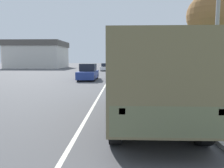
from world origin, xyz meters
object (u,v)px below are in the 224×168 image
car_nearest_ahead (88,73)px  car_second_ahead (124,70)px  military_truck (147,75)px  car_fourth_ahead (123,65)px  lamp_post (212,10)px  car_third_ahead (106,67)px  pickup_truck (214,78)px  car_farthest_ahead (111,65)px

car_nearest_ahead → car_second_ahead: 9.41m
military_truck → car_fourth_ahead: military_truck is taller
car_second_ahead → lamp_post: bearing=-83.1°
car_second_ahead → car_fourth_ahead: 18.26m
car_second_ahead → car_fourth_ahead: car_fourth_ahead is taller
military_truck → car_third_ahead: bearing=96.1°
car_third_ahead → pickup_truck: size_ratio=0.86×
car_farthest_ahead → car_nearest_ahead: bearing=-90.9°
car_second_ahead → pickup_truck: size_ratio=0.77×
car_farthest_ahead → lamp_post: lamp_post is taller
car_third_ahead → car_farthest_ahead: (-0.07, 21.98, -0.01)m
car_farthest_ahead → lamp_post: bearing=-83.7°
car_fourth_ahead → lamp_post: (2.73, -40.98, 3.14)m
car_nearest_ahead → car_third_ahead: 18.69m
military_truck → car_second_ahead: (-0.39, 23.36, -0.93)m
military_truck → car_fourth_ahead: bearing=90.5°
car_third_ahead → pickup_truck: 28.16m
car_second_ahead → car_fourth_ahead: (0.01, 18.26, 0.12)m
military_truck → car_second_ahead: size_ratio=1.82×
military_truck → car_fourth_ahead: 41.63m
car_third_ahead → car_farthest_ahead: 21.98m
car_fourth_ahead → lamp_post: bearing=-86.2°
military_truck → pickup_truck: (5.14, 6.71, -0.69)m
car_fourth_ahead → pickup_truck: bearing=-81.0°
car_fourth_ahead → military_truck: bearing=-89.5°
military_truck → car_farthest_ahead: military_truck is taller
car_third_ahead → car_fourth_ahead: (3.22, 8.15, 0.12)m
military_truck → car_second_ahead: bearing=91.0°
car_third_ahead → pickup_truck: (8.74, -26.76, 0.24)m
car_nearest_ahead → car_second_ahead: (3.88, 8.57, -0.10)m
pickup_truck → lamp_post: bearing=-114.7°
car_fourth_ahead → car_nearest_ahead: bearing=-98.3°
military_truck → lamp_post: bearing=15.1°
military_truck → lamp_post: (2.36, 0.64, 2.33)m
car_nearest_ahead → pickup_truck: (9.42, -8.09, 0.14)m
car_farthest_ahead → pickup_truck: 49.53m
pickup_truck → lamp_post: lamp_post is taller
military_truck → car_farthest_ahead: 55.58m
car_nearest_ahead → car_farthest_ahead: 40.66m
military_truck → pickup_truck: size_ratio=1.41×
car_nearest_ahead → car_farthest_ahead: bearing=89.1°
pickup_truck → lamp_post: size_ratio=0.85×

